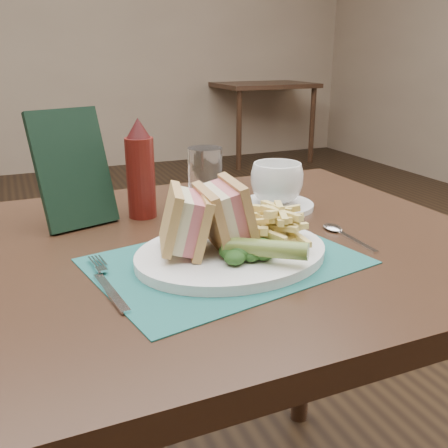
{
  "coord_description": "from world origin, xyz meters",
  "views": [
    {
      "loc": [
        -0.3,
        -1.23,
        1.05
      ],
      "look_at": [
        -0.02,
        -0.56,
        0.8
      ],
      "focal_mm": 40.0,
      "sensor_mm": 36.0,
      "label": 1
    }
  ],
  "objects_px": {
    "table_bg_right": "(261,122)",
    "placemat": "(226,261)",
    "drinking_glass": "(205,182)",
    "check_presenter": "(73,169)",
    "sandwich_half_a": "(171,221)",
    "sandwich_half_b": "(212,216)",
    "table_main": "(220,418)",
    "coffee_cup": "(277,183)",
    "plate": "(232,253)",
    "ketchup_bottle": "(140,169)",
    "saucer": "(276,205)"
  },
  "relations": [
    {
      "from": "table_bg_right",
      "to": "placemat",
      "type": "bearing_deg",
      "value": -118.1
    },
    {
      "from": "drinking_glass",
      "to": "check_presenter",
      "type": "relative_size",
      "value": 0.62
    },
    {
      "from": "sandwich_half_a",
      "to": "check_presenter",
      "type": "relative_size",
      "value": 0.46
    },
    {
      "from": "sandwich_half_b",
      "to": "check_presenter",
      "type": "xyz_separation_m",
      "value": [
        -0.17,
        0.25,
        0.03
      ]
    },
    {
      "from": "table_main",
      "to": "table_bg_right",
      "type": "xyz_separation_m",
      "value": [
        2.01,
        3.72,
        0.0
      ]
    },
    {
      "from": "placemat",
      "to": "coffee_cup",
      "type": "height_order",
      "value": "coffee_cup"
    },
    {
      "from": "table_main",
      "to": "drinking_glass",
      "type": "height_order",
      "value": "drinking_glass"
    },
    {
      "from": "placemat",
      "to": "check_presenter",
      "type": "height_order",
      "value": "check_presenter"
    },
    {
      "from": "sandwich_half_b",
      "to": "plate",
      "type": "bearing_deg",
      "value": -20.37
    },
    {
      "from": "ketchup_bottle",
      "to": "plate",
      "type": "bearing_deg",
      "value": -74.37
    },
    {
      "from": "plate",
      "to": "drinking_glass",
      "type": "distance_m",
      "value": 0.23
    },
    {
      "from": "placemat",
      "to": "ketchup_bottle",
      "type": "height_order",
      "value": "ketchup_bottle"
    },
    {
      "from": "placemat",
      "to": "drinking_glass",
      "type": "xyz_separation_m",
      "value": [
        0.05,
        0.22,
        0.06
      ]
    },
    {
      "from": "sandwich_half_a",
      "to": "ketchup_bottle",
      "type": "distance_m",
      "value": 0.24
    },
    {
      "from": "sandwich_half_b",
      "to": "drinking_glass",
      "type": "bearing_deg",
      "value": 76.4
    },
    {
      "from": "placemat",
      "to": "check_presenter",
      "type": "distance_m",
      "value": 0.34
    },
    {
      "from": "table_bg_right",
      "to": "plate",
      "type": "xyz_separation_m",
      "value": [
        -2.03,
        -3.81,
        0.38
      ]
    },
    {
      "from": "sandwich_half_b",
      "to": "saucer",
      "type": "xyz_separation_m",
      "value": [
        0.21,
        0.19,
        -0.06
      ]
    },
    {
      "from": "placemat",
      "to": "coffee_cup",
      "type": "xyz_separation_m",
      "value": [
        0.2,
        0.21,
        0.05
      ]
    },
    {
      "from": "sandwich_half_b",
      "to": "check_presenter",
      "type": "bearing_deg",
      "value": 128.32
    },
    {
      "from": "sandwich_half_b",
      "to": "coffee_cup",
      "type": "distance_m",
      "value": 0.29
    },
    {
      "from": "sandwich_half_b",
      "to": "check_presenter",
      "type": "height_order",
      "value": "check_presenter"
    },
    {
      "from": "placemat",
      "to": "saucer",
      "type": "bearing_deg",
      "value": 46.12
    },
    {
      "from": "drinking_glass",
      "to": "coffee_cup",
      "type": "bearing_deg",
      "value": -5.04
    },
    {
      "from": "placemat",
      "to": "table_bg_right",
      "type": "bearing_deg",
      "value": 61.9
    },
    {
      "from": "placemat",
      "to": "sandwich_half_b",
      "type": "distance_m",
      "value": 0.07
    },
    {
      "from": "table_main",
      "to": "coffee_cup",
      "type": "bearing_deg",
      "value": 33.49
    },
    {
      "from": "table_main",
      "to": "drinking_glass",
      "type": "relative_size",
      "value": 6.92
    },
    {
      "from": "coffee_cup",
      "to": "check_presenter",
      "type": "xyz_separation_m",
      "value": [
        -0.38,
        0.06,
        0.05
      ]
    },
    {
      "from": "table_main",
      "to": "ketchup_bottle",
      "type": "relative_size",
      "value": 4.84
    },
    {
      "from": "ketchup_bottle",
      "to": "check_presenter",
      "type": "bearing_deg",
      "value": 177.77
    },
    {
      "from": "sandwich_half_a",
      "to": "table_main",
      "type": "bearing_deg",
      "value": 48.11
    },
    {
      "from": "table_bg_right",
      "to": "coffee_cup",
      "type": "height_order",
      "value": "coffee_cup"
    },
    {
      "from": "saucer",
      "to": "drinking_glass",
      "type": "bearing_deg",
      "value": 174.96
    },
    {
      "from": "sandwich_half_b",
      "to": "drinking_glass",
      "type": "xyz_separation_m",
      "value": [
        0.07,
        0.2,
        -0.0
      ]
    },
    {
      "from": "table_bg_right",
      "to": "check_presenter",
      "type": "height_order",
      "value": "check_presenter"
    },
    {
      "from": "placemat",
      "to": "sandwich_half_a",
      "type": "bearing_deg",
      "value": 162.14
    },
    {
      "from": "table_bg_right",
      "to": "plate",
      "type": "distance_m",
      "value": 4.33
    },
    {
      "from": "saucer",
      "to": "ketchup_bottle",
      "type": "relative_size",
      "value": 0.81
    },
    {
      "from": "ketchup_bottle",
      "to": "check_presenter",
      "type": "distance_m",
      "value": 0.12
    },
    {
      "from": "table_main",
      "to": "placemat",
      "type": "distance_m",
      "value": 0.39
    },
    {
      "from": "plate",
      "to": "sandwich_half_a",
      "type": "relative_size",
      "value": 3.08
    },
    {
      "from": "plate",
      "to": "ketchup_bottle",
      "type": "height_order",
      "value": "ketchup_bottle"
    },
    {
      "from": "table_main",
      "to": "check_presenter",
      "type": "xyz_separation_m",
      "value": [
        -0.21,
        0.17,
        0.48
      ]
    },
    {
      "from": "plate",
      "to": "check_presenter",
      "type": "bearing_deg",
      "value": 119.9
    },
    {
      "from": "sandwich_half_b",
      "to": "drinking_glass",
      "type": "height_order",
      "value": "drinking_glass"
    },
    {
      "from": "coffee_cup",
      "to": "ketchup_bottle",
      "type": "distance_m",
      "value": 0.27
    },
    {
      "from": "sandwich_half_a",
      "to": "sandwich_half_b",
      "type": "bearing_deg",
      "value": 7.69
    },
    {
      "from": "coffee_cup",
      "to": "plate",
      "type": "bearing_deg",
      "value": -132.77
    },
    {
      "from": "plate",
      "to": "drinking_glass",
      "type": "relative_size",
      "value": 2.31
    }
  ]
}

